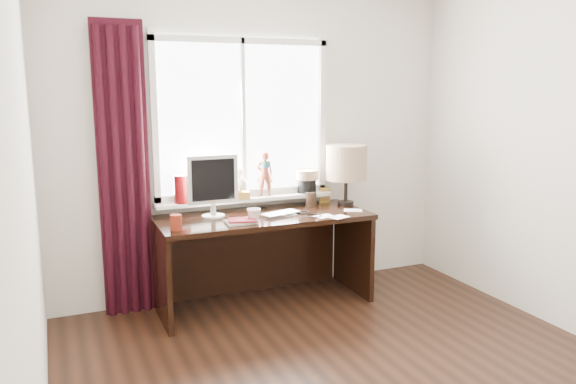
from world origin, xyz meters
name	(u,v)px	position (x,y,z in m)	size (l,w,h in m)	color
wall_back	(259,142)	(0.00, 2.00, 1.30)	(3.50, 2.60, 0.00)	beige
wall_left	(24,202)	(-1.75, 0.00, 1.30)	(4.00, 2.60, 0.00)	beige
laptop	(281,214)	(0.02, 1.57, 0.76)	(0.33, 0.21, 0.03)	silver
mug	(254,215)	(-0.24, 1.46, 0.80)	(0.10, 0.10, 0.10)	white
red_cup	(176,222)	(-0.84, 1.43, 0.81)	(0.08, 0.08, 0.11)	maroon
window	(247,142)	(-0.12, 1.95, 1.31)	(1.52, 0.21, 1.40)	white
curtain	(124,173)	(-1.13, 1.91, 1.12)	(0.38, 0.09, 2.25)	black
desk	(260,241)	(-0.10, 1.73, 0.51)	(1.70, 0.70, 0.75)	black
monitor	(213,182)	(-0.49, 1.72, 1.03)	(0.40, 0.18, 0.49)	beige
notebook_stack	(241,221)	(-0.35, 1.44, 0.77)	(0.24, 0.19, 0.03)	beige
brush_holder	(311,199)	(0.40, 1.79, 0.81)	(0.09, 0.09, 0.25)	black
icon_frame	(325,195)	(0.58, 1.89, 0.81)	(0.10, 0.03, 0.13)	gold
table_lamp	(346,163)	(0.70, 1.73, 1.11)	(0.35, 0.35, 0.52)	black
loose_papers	(339,214)	(0.46, 1.41, 0.75)	(0.50, 0.33, 0.00)	white
desk_cables	(297,213)	(0.17, 1.59, 0.75)	(0.43, 0.55, 0.01)	black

